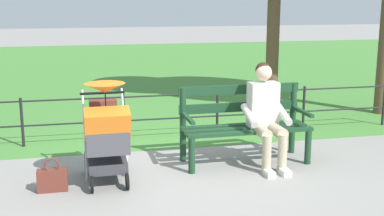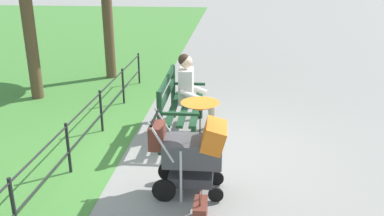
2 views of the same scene
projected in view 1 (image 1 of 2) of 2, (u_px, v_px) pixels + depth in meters
ground_plane at (192, 167)px, 6.23m from camera, size 60.00×60.00×0.00m
grass_lawn at (125, 70)px, 14.61m from camera, size 40.00×16.00×0.01m
park_bench at (243, 121)px, 6.37m from camera, size 1.61×0.62×0.96m
person_on_bench at (266, 112)px, 6.17m from camera, size 0.54×0.74×1.28m
stroller at (106, 132)px, 5.59m from camera, size 0.52×0.90×1.15m
handbag at (52, 180)px, 5.44m from camera, size 0.32×0.14×0.37m
park_fence at (171, 110)px, 7.44m from camera, size 7.08×0.04×0.70m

